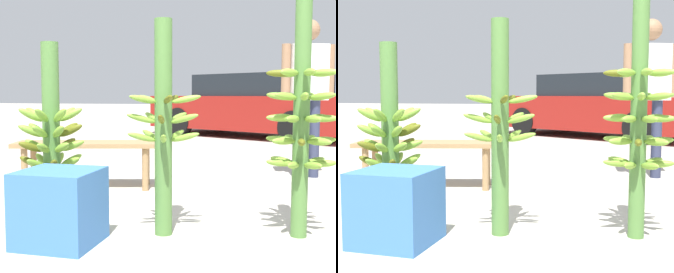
% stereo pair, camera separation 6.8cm
% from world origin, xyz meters
% --- Properties ---
extents(ground_plane, '(80.00, 80.00, 0.00)m').
position_xyz_m(ground_plane, '(0.00, 0.00, 0.00)').
color(ground_plane, '#B2AA9E').
extents(banana_stalk_left, '(0.48, 0.48, 1.25)m').
position_xyz_m(banana_stalk_left, '(-0.91, 0.49, 0.57)').
color(banana_stalk_left, '#4C7A38').
rests_on(banana_stalk_left, ground_plane).
extents(banana_stalk_center, '(0.45, 0.47, 1.34)m').
position_xyz_m(banana_stalk_center, '(-0.01, 0.27, 0.68)').
color(banana_stalk_center, '#4C7A38').
rests_on(banana_stalk_center, ground_plane).
extents(banana_stalk_right, '(0.44, 0.44, 1.49)m').
position_xyz_m(banana_stalk_right, '(0.81, 0.44, 0.74)').
color(banana_stalk_right, '#4C7A38').
rests_on(banana_stalk_right, ground_plane).
extents(vendor_person, '(0.57, 0.32, 1.66)m').
position_xyz_m(vendor_person, '(0.91, 2.63, 1.00)').
color(vendor_person, '#2D334C').
rests_on(vendor_person, ground_plane).
extents(market_bench, '(1.41, 0.76, 0.44)m').
position_xyz_m(market_bench, '(-1.11, 1.53, 0.37)').
color(market_bench, '#99754C').
rests_on(market_bench, ground_plane).
extents(parked_car, '(4.74, 3.65, 1.30)m').
position_xyz_m(parked_car, '(0.03, 7.50, 0.64)').
color(parked_car, maroon).
rests_on(parked_car, ground_plane).
extents(produce_crate, '(0.44, 0.44, 0.44)m').
position_xyz_m(produce_crate, '(-0.55, -0.07, 0.22)').
color(produce_crate, '#386BB2').
rests_on(produce_crate, ground_plane).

